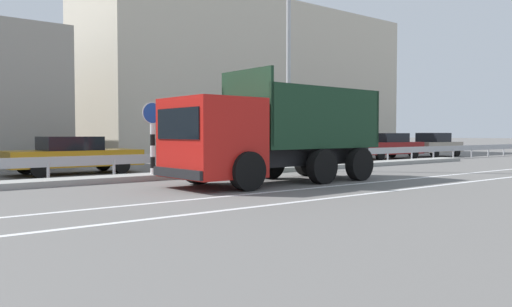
{
  "coord_description": "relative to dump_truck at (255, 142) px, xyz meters",
  "views": [
    {
      "loc": [
        -12.01,
        -12.49,
        1.5
      ],
      "look_at": [
        -1.51,
        0.75,
        0.83
      ],
      "focal_mm": 35.0,
      "sensor_mm": 36.0,
      "label": 1
    }
  ],
  "objects": [
    {
      "name": "ground_plane",
      "position": [
        2.9,
        0.96,
        -1.27
      ],
      "size": [
        320.0,
        320.0,
        0.0
      ],
      "primitive_type": "plane",
      "color": "#605E5B"
    },
    {
      "name": "lane_strip_0",
      "position": [
        0.95,
        -1.78,
        -1.26
      ],
      "size": [
        49.7,
        0.16,
        0.01
      ],
      "primitive_type": "cube",
      "color": "silver",
      "rests_on": "ground_plane"
    },
    {
      "name": "lane_strip_1",
      "position": [
        0.95,
        -3.56,
        -1.26
      ],
      "size": [
        49.7,
        0.16,
        0.01
      ],
      "primitive_type": "cube",
      "color": "silver",
      "rests_on": "ground_plane"
    },
    {
      "name": "median_island",
      "position": [
        2.9,
        3.4,
        -1.18
      ],
      "size": [
        27.33,
        1.1,
        0.18
      ],
      "primitive_type": "cube",
      "color": "gray",
      "rests_on": "ground_plane"
    },
    {
      "name": "median_guardrail",
      "position": [
        2.9,
        4.6,
        -0.7
      ],
      "size": [
        49.7,
        0.09,
        0.78
      ],
      "color": "#9EA0A5",
      "rests_on": "ground_plane"
    },
    {
      "name": "dump_truck",
      "position": [
        0.0,
        0.0,
        0.0
      ],
      "size": [
        7.26,
        2.78,
        3.36
      ],
      "rotation": [
        0.0,
        0.0,
        1.59
      ],
      "color": "red",
      "rests_on": "ground_plane"
    },
    {
      "name": "median_road_sign",
      "position": [
        -1.6,
        3.4,
        0.06
      ],
      "size": [
        0.71,
        0.16,
        2.53
      ],
      "color": "white",
      "rests_on": "ground_plane"
    },
    {
      "name": "street_lamp_1",
      "position": [
        4.53,
        3.38,
        3.88
      ],
      "size": [
        0.7,
        2.25,
        9.3
      ],
      "color": "#ADADB2",
      "rests_on": "ground_plane"
    },
    {
      "name": "parked_car_2",
      "position": [
        -2.92,
        7.25,
        -0.56
      ],
      "size": [
        4.81,
        2.04,
        1.4
      ],
      "rotation": [
        0.0,
        0.0,
        -1.56
      ],
      "color": "#B27A14",
      "rests_on": "ground_plane"
    },
    {
      "name": "parked_car_3",
      "position": [
        3.72,
        7.41,
        -0.5
      ],
      "size": [
        4.7,
        2.19,
        1.54
      ],
      "rotation": [
        0.0,
        0.0,
        -1.52
      ],
      "color": "#A3A3A8",
      "rests_on": "ground_plane"
    },
    {
      "name": "parked_car_4",
      "position": [
        9.58,
        6.77,
        -0.64
      ],
      "size": [
        4.57,
        2.04,
        1.17
      ],
      "rotation": [
        0.0,
        0.0,
        1.6
      ],
      "color": "black",
      "rests_on": "ground_plane"
    },
    {
      "name": "parked_car_5",
      "position": [
        15.51,
        6.91,
        -0.5
      ],
      "size": [
        4.9,
        2.11,
        1.54
      ],
      "rotation": [
        0.0,
        0.0,
        1.5
      ],
      "color": "maroon",
      "rests_on": "ground_plane"
    },
    {
      "name": "parked_car_6",
      "position": [
        20.44,
        6.86,
        -0.5
      ],
      "size": [
        3.93,
        2.03,
        1.56
      ],
      "rotation": [
        0.0,
        0.0,
        -1.6
      ],
      "color": "gray",
      "rests_on": "ground_plane"
    },
    {
      "name": "background_building_1",
      "position": [
        13.14,
        17.4,
        3.93
      ],
      "size": [
        23.61,
        8.63,
        10.4
      ],
      "primitive_type": "cube",
      "color": "beige",
      "rests_on": "ground_plane"
    }
  ]
}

